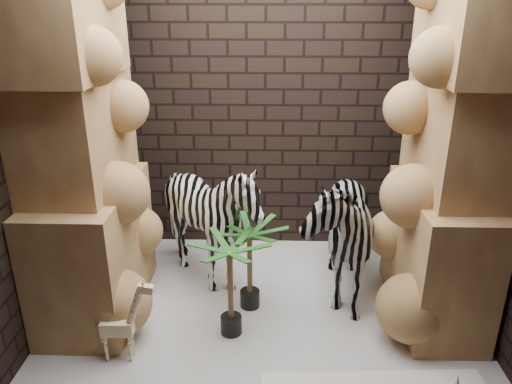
{
  "coord_description": "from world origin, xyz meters",
  "views": [
    {
      "loc": [
        0.05,
        -3.62,
        2.55
      ],
      "look_at": [
        -0.06,
        0.15,
        1.02
      ],
      "focal_mm": 34.96,
      "sensor_mm": 36.0,
      "label": 1
    }
  ],
  "objects_px": {
    "zebra_right": "(334,216)",
    "zebra_left": "(212,227)",
    "palm_front": "(250,266)",
    "palm_back": "(230,288)",
    "giraffe_toy": "(116,319)"
  },
  "relations": [
    {
      "from": "zebra_right",
      "to": "zebra_left",
      "type": "bearing_deg",
      "value": 177.75
    },
    {
      "from": "palm_front",
      "to": "palm_back",
      "type": "relative_size",
      "value": 0.95
    },
    {
      "from": "palm_back",
      "to": "palm_front",
      "type": "bearing_deg",
      "value": 69.83
    },
    {
      "from": "giraffe_toy",
      "to": "palm_back",
      "type": "distance_m",
      "value": 0.87
    },
    {
      "from": "zebra_right",
      "to": "giraffe_toy",
      "type": "xyz_separation_m",
      "value": [
        -1.67,
        -0.99,
        -0.39
      ]
    },
    {
      "from": "zebra_left",
      "to": "zebra_right",
      "type": "bearing_deg",
      "value": -0.99
    },
    {
      "from": "zebra_right",
      "to": "zebra_left",
      "type": "distance_m",
      "value": 1.1
    },
    {
      "from": "zebra_left",
      "to": "giraffe_toy",
      "type": "bearing_deg",
      "value": -116.22
    },
    {
      "from": "palm_front",
      "to": "palm_back",
      "type": "distance_m",
      "value": 0.39
    },
    {
      "from": "giraffe_toy",
      "to": "palm_back",
      "type": "height_order",
      "value": "palm_back"
    },
    {
      "from": "giraffe_toy",
      "to": "palm_front",
      "type": "distance_m",
      "value": 1.17
    },
    {
      "from": "giraffe_toy",
      "to": "palm_back",
      "type": "xyz_separation_m",
      "value": [
        0.81,
        0.32,
        0.07
      ]
    },
    {
      "from": "giraffe_toy",
      "to": "zebra_left",
      "type": "bearing_deg",
      "value": 58.71
    },
    {
      "from": "zebra_right",
      "to": "palm_back",
      "type": "distance_m",
      "value": 1.14
    },
    {
      "from": "zebra_left",
      "to": "palm_back",
      "type": "relative_size",
      "value": 1.53
    }
  ]
}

